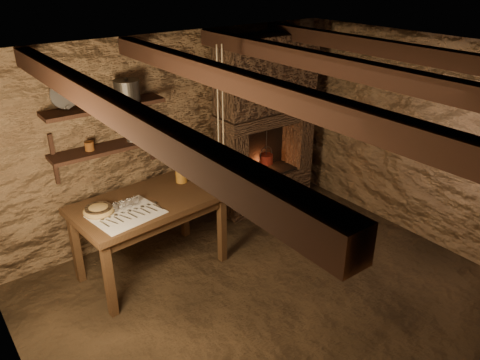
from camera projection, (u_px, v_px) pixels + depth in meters
floor at (279, 305)px, 4.66m from camera, size 4.50×4.50×0.00m
back_wall at (173, 136)px, 5.59m from camera, size 4.50×0.04×2.40m
left_wall at (15, 297)px, 2.93m from camera, size 0.04×4.00×2.40m
right_wall at (431, 144)px, 5.36m from camera, size 0.04×4.00×2.40m
ceiling at (290, 61)px, 3.63m from camera, size 4.50×4.00×0.04m
beam_far_left at (108, 105)px, 2.86m from camera, size 0.14×3.95×0.16m
beam_mid_left at (239, 82)px, 3.40m from camera, size 0.14×3.95×0.16m
beam_mid_right at (334, 65)px, 3.94m from camera, size 0.14×3.95×0.16m
beam_far_right at (406, 52)px, 4.48m from camera, size 0.14×3.95×0.16m
shelf_lower at (110, 148)px, 4.98m from camera, size 1.25×0.30×0.04m
shelf_upper at (104, 107)px, 4.78m from camera, size 1.25×0.30×0.04m
hearth at (266, 119)px, 6.09m from camera, size 1.43×0.51×2.30m
work_table at (151, 233)px, 4.99m from camera, size 1.59×1.00×0.87m
linen_cloth at (126, 214)px, 4.54m from camera, size 0.70×0.60×0.01m
pewter_cutlery_row at (127, 214)px, 4.52m from camera, size 0.56×0.28×0.01m
drinking_glasses at (123, 205)px, 4.62m from camera, size 0.20×0.06×0.08m
stoneware_jug at (181, 165)px, 5.13m from camera, size 0.15×0.15×0.46m
wooden_bowl at (99, 211)px, 4.54m from camera, size 0.30×0.30×0.11m
iron_stockpot at (127, 91)px, 4.88m from camera, size 0.32×0.32×0.20m
tin_pan at (63, 95)px, 4.60m from camera, size 0.27×0.13×0.27m
small_kettle at (132, 136)px, 5.09m from camera, size 0.19×0.16×0.17m
rusty_tin at (89, 146)px, 4.83m from camera, size 0.12×0.12×0.10m
red_pot at (266, 158)px, 6.27m from camera, size 0.21×0.19×0.54m
hanging_ropes at (220, 105)px, 4.68m from camera, size 0.08×0.08×1.20m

